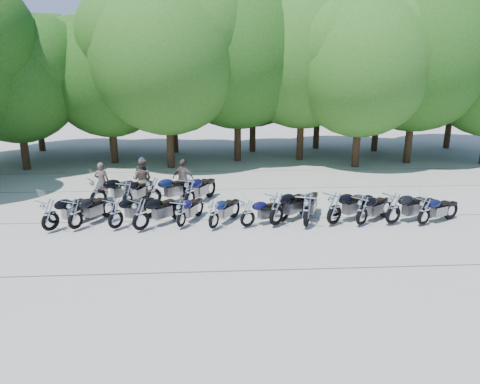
{
  "coord_description": "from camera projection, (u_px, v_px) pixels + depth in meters",
  "views": [
    {
      "loc": [
        -0.93,
        -14.17,
        5.46
      ],
      "look_at": [
        0.0,
        1.5,
        1.1
      ],
      "focal_mm": 32.0,
      "sensor_mm": 36.0,
      "label": 1
    }
  ],
  "objects": [
    {
      "name": "tree_4",
      "position": [
        237.0,
        54.0,
        25.99
      ],
      "size": [
        9.13,
        9.13,
        11.2
      ],
      "color": "#3A2614",
      "rests_on": "ground"
    },
    {
      "name": "motorcycle_7",
      "position": [
        276.0,
        208.0,
        15.57
      ],
      "size": [
        2.41,
        2.32,
        1.45
      ],
      "primitive_type": null,
      "rotation": [
        0.0,
        0.0,
        2.32
      ],
      "color": "black",
      "rests_on": "ground"
    },
    {
      "name": "motorcycle_4",
      "position": [
        181.0,
        213.0,
        15.46
      ],
      "size": [
        1.4,
        2.19,
        1.19
      ],
      "primitive_type": null,
      "rotation": [
        0.0,
        0.0,
        2.75
      ],
      "color": "#110E3E",
      "rests_on": "ground"
    },
    {
      "name": "tree_7",
      "position": [
        418.0,
        57.0,
        25.41
      ],
      "size": [
        8.79,
        8.79,
        10.79
      ],
      "color": "#3A2614",
      "rests_on": "ground"
    },
    {
      "name": "motorcycle_0",
      "position": [
        50.0,
        214.0,
        15.04
      ],
      "size": [
        1.98,
        2.41,
        1.37
      ],
      "primitive_type": null,
      "rotation": [
        0.0,
        0.0,
        2.54
      ],
      "color": "black",
      "rests_on": "ground"
    },
    {
      "name": "tree_1",
      "position": [
        15.0,
        81.0,
        23.91
      ],
      "size": [
        6.97,
        6.97,
        8.55
      ],
      "color": "#3A2614",
      "rests_on": "ground"
    },
    {
      "name": "motorcycle_8",
      "position": [
        307.0,
        209.0,
        15.46
      ],
      "size": [
        1.63,
        2.65,
        1.44
      ],
      "primitive_type": null,
      "rotation": [
        0.0,
        0.0,
        2.77
      ],
      "color": "black",
      "rests_on": "ground"
    },
    {
      "name": "motorcycle_5",
      "position": [
        214.0,
        214.0,
        15.3
      ],
      "size": [
        1.68,
        2.2,
        1.22
      ],
      "primitive_type": null,
      "rotation": [
        0.0,
        0.0,
        2.6
      ],
      "color": "#0E193E",
      "rests_on": "ground"
    },
    {
      "name": "tree_6",
      "position": [
        362.0,
        67.0,
        24.43
      ],
      "size": [
        8.0,
        8.0,
        9.82
      ],
      "color": "#3A2614",
      "rests_on": "ground"
    },
    {
      "name": "tree_11",
      "position": [
        172.0,
        73.0,
        29.26
      ],
      "size": [
        7.56,
        7.56,
        9.28
      ],
      "color": "#3A2614",
      "rests_on": "ground"
    },
    {
      "name": "motorcycle_15",
      "position": [
        153.0,
        191.0,
        17.93
      ],
      "size": [
        2.47,
        2.16,
        1.43
      ],
      "primitive_type": null,
      "rotation": [
        0.0,
        0.0,
        2.23
      ],
      "color": "#0C1535",
      "rests_on": "ground"
    },
    {
      "name": "motorcycle_2",
      "position": [
        115.0,
        213.0,
        15.27
      ],
      "size": [
        1.95,
        2.31,
        1.32
      ],
      "primitive_type": null,
      "rotation": [
        0.0,
        0.0,
        2.51
      ],
      "color": "black",
      "rests_on": "ground"
    },
    {
      "name": "motorcycle_16",
      "position": [
        190.0,
        192.0,
        17.76
      ],
      "size": [
        1.85,
        2.61,
        1.44
      ],
      "primitive_type": null,
      "rotation": [
        0.0,
        0.0,
        2.67
      ],
      "color": "#0C0C36",
      "rests_on": "ground"
    },
    {
      "name": "rider_0",
      "position": [
        102.0,
        182.0,
        18.81
      ],
      "size": [
        0.65,
        0.43,
        1.74
      ],
      "primitive_type": "imported",
      "rotation": [
        0.0,
        0.0,
        3.11
      ],
      "color": "brown",
      "rests_on": "ground"
    },
    {
      "name": "tree_14",
      "position": [
        381.0,
        68.0,
        29.68
      ],
      "size": [
        8.02,
        8.02,
        9.84
      ],
      "color": "#3A2614",
      "rests_on": "ground"
    },
    {
      "name": "motorcycle_1",
      "position": [
        75.0,
        213.0,
        15.23
      ],
      "size": [
        1.72,
        2.4,
        1.32
      ],
      "primitive_type": null,
      "rotation": [
        0.0,
        0.0,
        2.65
      ],
      "color": "black",
      "rests_on": "ground"
    },
    {
      "name": "tree_12",
      "position": [
        253.0,
        70.0,
        29.56
      ],
      "size": [
        7.88,
        7.88,
        9.67
      ],
      "color": "#3A2614",
      "rests_on": "ground"
    },
    {
      "name": "tree_2",
      "position": [
        108.0,
        76.0,
        25.66
      ],
      "size": [
        7.31,
        7.31,
        8.97
      ],
      "color": "#3A2614",
      "rests_on": "ground"
    },
    {
      "name": "ground",
      "position": [
        243.0,
        233.0,
        15.15
      ],
      "size": [
        90.0,
        90.0,
        0.0
      ],
      "primitive_type": "plane",
      "color": "#A5A095",
      "rests_on": "ground"
    },
    {
      "name": "tree_10",
      "position": [
        107.0,
        71.0,
        29.48
      ],
      "size": [
        7.78,
        7.78,
        9.55
      ],
      "color": "#3A2614",
      "rests_on": "ground"
    },
    {
      "name": "motorcycle_14",
      "position": [
        127.0,
        194.0,
        17.64
      ],
      "size": [
        1.55,
        2.44,
        1.32
      ],
      "primitive_type": null,
      "rotation": [
        0.0,
        0.0,
        2.75
      ],
      "color": "black",
      "rests_on": "ground"
    },
    {
      "name": "motorcycle_3",
      "position": [
        141.0,
        213.0,
        15.08
      ],
      "size": [
        2.26,
        2.25,
        1.38
      ],
      "primitive_type": null,
      "rotation": [
        0.0,
        0.0,
        2.35
      ],
      "color": "black",
      "rests_on": "ground"
    },
    {
      "name": "motorcycle_13",
      "position": [
        98.0,
        191.0,
        17.82
      ],
      "size": [
        2.51,
        2.12,
        1.43
      ],
      "primitive_type": null,
      "rotation": [
        0.0,
        0.0,
        2.2
      ],
      "color": "black",
      "rests_on": "ground"
    },
    {
      "name": "motorcycle_11",
      "position": [
        394.0,
        208.0,
        15.73
      ],
      "size": [
        2.55,
        1.64,
        1.39
      ],
      "primitive_type": null,
      "rotation": [
        0.0,
        0.0,
        1.97
      ],
      "color": "black",
      "rests_on": "ground"
    },
    {
      "name": "motorcycle_12",
      "position": [
        424.0,
        210.0,
        15.69
      ],
      "size": [
        2.23,
        1.52,
        1.22
      ],
      "primitive_type": null,
      "rotation": [
        0.0,
        0.0,
        2.02
      ],
      "color": "black",
      "rests_on": "ground"
    },
    {
      "name": "rider_1",
      "position": [
        142.0,
        180.0,
        18.89
      ],
      "size": [
        1.07,
        0.93,
        1.87
      ],
      "primitive_type": "imported",
      "rotation": [
        0.0,
        0.0,
        2.86
      ],
      "color": "brown",
      "rests_on": "ground"
    },
    {
      "name": "rider_3",
      "position": [
        143.0,
        177.0,
        19.48
      ],
      "size": [
        0.76,
        0.59,
        1.84
      ],
      "primitive_type": "imported",
      "rotation": [
        0.0,
        0.0,
        2.9
      ],
      "color": "#1A2937",
      "rests_on": "ground"
    },
    {
      "name": "rider_2",
      "position": [
        183.0,
        179.0,
        19.16
      ],
      "size": [
        1.14,
        0.8,
        1.8
      ],
      "primitive_type": "imported",
      "rotation": [
        0.0,
        0.0,
        2.76
      ],
      "color": "#503F39",
      "rests_on": "ground"
    },
    {
      "name": "motorcycle_10",
      "position": [
        362.0,
        210.0,
        15.63
      ],
      "size": [
        2.23,
        1.98,
        1.3
      ],
      "primitive_type": null,
      "rotation": [
        0.0,
        0.0,
        2.24
      ],
      "color": "black",
      "rests_on": "ground"
    },
    {
      "name": "tree_3",
      "position": [
        167.0,
        58.0,
        24.06
      ],
      "size": [
        8.7,
        8.7,
        10.67
      ],
      "color": "#3A2614",
      "rests_on": "ground"
    },
    {
      "name": "tree_5",
      "position": [
        303.0,
        55.0,
        26.35
      ],
      "size": [
        9.04,
        9.04,
        11.1
      ],
      "color": "#3A2614",
      "rests_on": "ground"
    },
    {
      "name": "motorcycle_9",
      "position": [
        335.0,
        207.0,
        15.66
      ],
      "size": [
        2.56,
        2.06,
        1.45
      ],
      "primitive_type": null,
      "rotation": [
        0.0,
        0.0,
        2.16
      ],
      "color": "black",
      "rests_on": "ground"
    },
    {
      "name": "tree_9",
      "position": [
        33.0,
        73.0,
        29.81
      ],
      "size": [
        7.59,
        7.59,
        9.32
      ],
      "color": "#3A2614",
      "rests_on": "ground"
    },
    {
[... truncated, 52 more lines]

